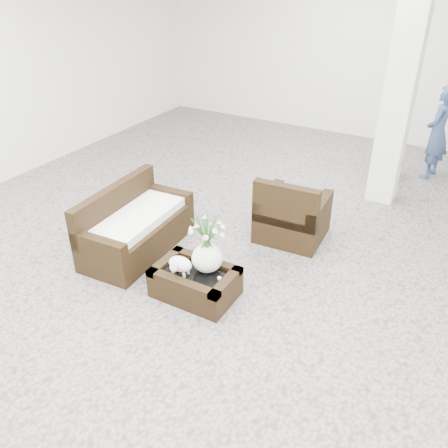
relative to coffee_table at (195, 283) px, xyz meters
The scene contains 10 objects.
ground 0.73m from the coffee_table, 88.49° to the left, with size 11.00×11.00×0.00m, color gray.
column 4.05m from the coffee_table, 70.86° to the left, with size 0.40×0.40×3.50m, color white.
coffee_table is the anchor object (origin of this frame).
sheep_figurine 0.30m from the coffee_table, 140.19° to the right, with size 0.28×0.23×0.21m, color white.
planter_narcissus 0.57m from the coffee_table, 45.00° to the left, with size 0.44×0.44×0.80m, color white, non-canonical shape.
tealight 0.35m from the coffee_table, ahead, with size 0.04×0.04×0.03m, color white.
armchair 1.80m from the coffee_table, 75.51° to the left, with size 0.85×0.81×0.90m, color black.
loveseat 1.26m from the coffee_table, 159.53° to the left, with size 1.57×0.75×0.84m, color black.
topiary 4.51m from the coffee_table, 76.26° to the left, with size 0.38×0.38×1.44m, color #193E14, non-canonical shape.
shopper 5.10m from the coffee_table, 69.96° to the left, with size 0.57×0.37×1.56m, color navy.
Camera 1 is at (2.33, -4.18, 3.34)m, focal length 37.43 mm.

